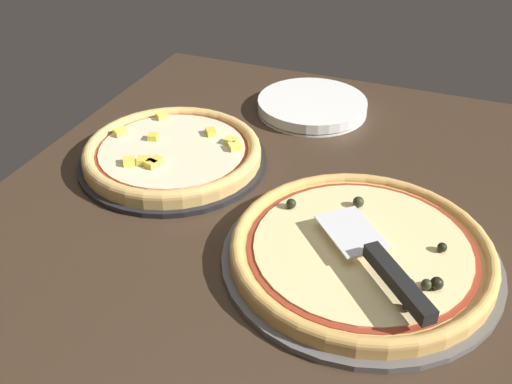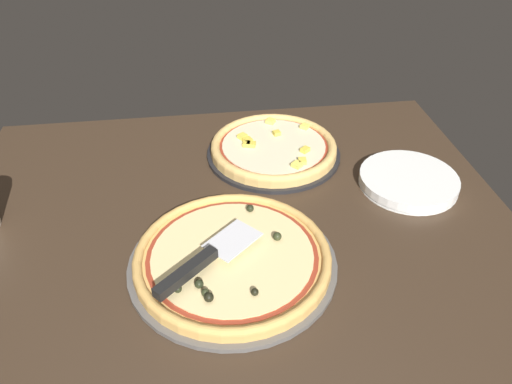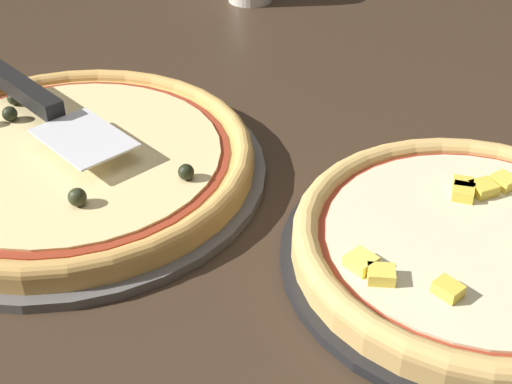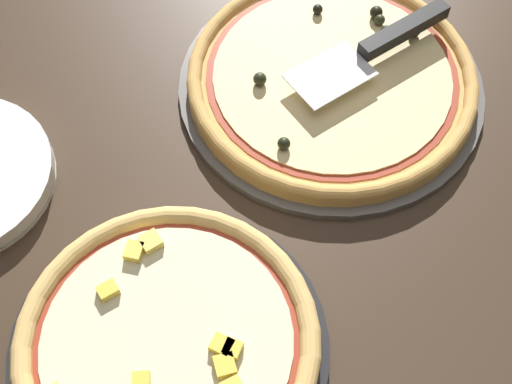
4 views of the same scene
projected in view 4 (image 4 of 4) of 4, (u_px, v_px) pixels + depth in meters
ground_plane at (310, 119)px, 97.62cm from camera, size 125.81×122.26×3.60cm
pizza_pan_front at (328, 86)px, 97.73cm from camera, size 41.71×41.71×1.00cm
pizza_front at (329, 77)px, 96.16cm from camera, size 39.21×39.21×3.90cm
pizza_pan_back at (166, 348)px, 78.30cm from camera, size 35.32×35.32×1.00cm
pizza_back at (164, 342)px, 76.57cm from camera, size 33.20×33.20×3.37cm
serving_spatula at (386, 39)px, 95.27cm from camera, size 21.66×20.39×2.00cm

